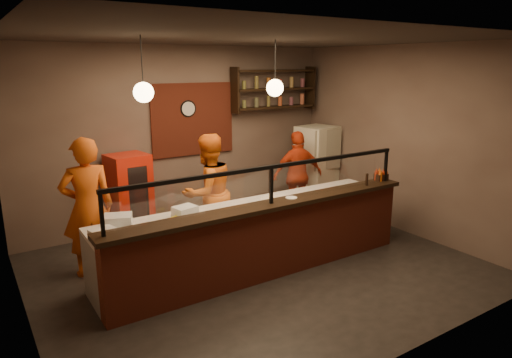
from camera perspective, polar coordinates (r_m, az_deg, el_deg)
floor at (r=6.75m, az=0.34°, el=-11.04°), size 6.00×6.00×0.00m
ceiling at (r=6.11m, az=0.39°, el=17.23°), size 6.00×6.00×0.00m
wall_back at (r=8.40m, az=-9.13°, el=5.27°), size 6.00×0.00×6.00m
wall_left at (r=5.26m, az=-28.05°, el=-1.55°), size 0.00×5.00×5.00m
wall_right at (r=8.25m, az=18.07°, el=4.59°), size 0.00×5.00×5.00m
wall_front at (r=4.44m, az=18.52°, el=-3.26°), size 6.00×0.00×6.00m
brick_patch at (r=8.42m, az=-7.88°, el=7.39°), size 1.60×0.04×1.30m
service_counter at (r=6.32m, az=1.86°, el=-7.90°), size 4.60×0.25×1.00m
counter_ledge at (r=6.14m, az=1.90°, el=-3.31°), size 4.70×0.37×0.06m
worktop_cabinet at (r=6.73m, az=-0.60°, el=-7.16°), size 4.60×0.75×0.85m
worktop at (r=6.58m, az=-0.61°, el=-3.50°), size 4.60×0.75×0.05m
sneeze_guard at (r=6.05m, az=1.93°, el=-0.23°), size 4.50×0.05×0.52m
wall_shelving at (r=9.11m, az=2.32°, el=11.18°), size 1.84×0.28×0.85m
wall_clock at (r=8.34m, az=-8.52°, el=8.70°), size 0.30×0.04×0.30m
pendant_left at (r=5.62m, az=-13.88°, el=10.49°), size 0.24×0.24×0.77m
pendant_right at (r=6.50m, az=2.38°, el=11.33°), size 0.24×0.24×0.77m
cook_left at (r=6.65m, az=-20.30°, el=-3.34°), size 0.75×0.53×1.95m
cook_mid at (r=7.14m, az=-5.99°, el=-1.73°), size 1.00×0.84×1.85m
cook_right at (r=8.66m, az=5.25°, el=0.49°), size 1.05×0.63×1.67m
fridge at (r=9.35m, az=7.54°, el=1.46°), size 0.80×0.76×1.67m
red_cooler at (r=7.87m, az=-15.50°, el=-2.21°), size 0.69×0.65×1.45m
pizza_dough at (r=6.80m, az=2.86°, el=-2.66°), size 0.67×0.67×0.01m
prep_tub_a at (r=5.91m, az=-16.87°, el=-5.11°), size 0.41×0.37×0.17m
prep_tub_b at (r=6.14m, az=-8.86°, el=-4.05°), size 0.33×0.29×0.14m
prep_tub_c at (r=5.56m, az=-18.54°, el=-6.63°), size 0.32×0.28×0.14m
rolling_pin at (r=6.11m, az=-9.73°, el=-4.60°), size 0.31×0.21×0.06m
condiment_caddy at (r=7.59m, az=15.36°, el=0.25°), size 0.21×0.17×0.11m
pepper_mill at (r=7.20m, az=13.68°, el=-0.07°), size 0.05×0.05×0.18m
small_plate at (r=6.38m, az=4.44°, el=-2.35°), size 0.17×0.17×0.01m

